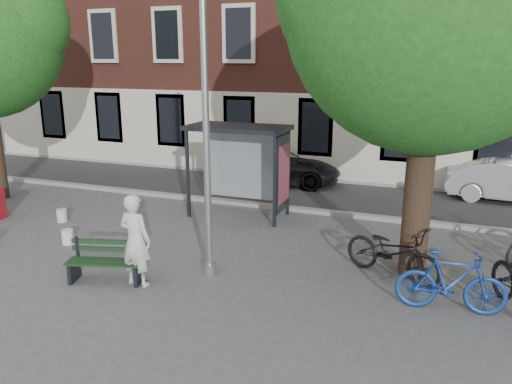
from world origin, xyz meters
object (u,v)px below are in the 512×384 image
Objects in this scene: bike_a at (392,252)px; painter at (135,240)px; bench at (107,263)px; car_dark at (279,167)px; bus_shelter at (252,151)px; bike_b at (451,282)px; lamppost at (206,144)px.

painter is at bearing 139.16° from bike_a.
bench is at bearing 10.79° from painter.
car_dark is at bearing -85.48° from painter.
bench is 0.76× the size of bike_a.
bus_shelter is 1.49× the size of bike_b.
lamppost reaches higher than painter.
bike_b is at bearing -165.27° from painter.
lamppost is 2.14× the size of bus_shelter.
bike_a is at bearing -150.95° from painter.
painter is at bearing -140.30° from lamppost.
bike_b is (1.13, -1.11, 0.01)m from bike_a.
bench is at bearing 167.43° from car_dark.
bike_b is at bearing -6.41° from bench.
bus_shelter reaches higher than car_dark.
lamppost is 1.39× the size of car_dark.
bike_b is at bearing -37.04° from bus_shelter.
lamppost is 3.19× the size of bike_b.
car_dark is at bearing 30.62° from bike_b.
lamppost reaches higher than bench.
painter is 0.89m from bench.
bike_a is (3.61, 1.18, -2.21)m from lamppost.
bus_shelter is 4.22m from car_dark.
painter reaches higher than bench.
bus_shelter is 5.49m from bench.
bench is 6.66m from bike_b.
bus_shelter is 1.31× the size of bike_a.
bench is at bearing 137.07° from bike_a.
car_dark is (0.06, 9.04, -0.34)m from painter.
lamppost is 4.40m from bike_a.
painter is 9.05m from car_dark.
painter is (-0.54, -5.06, -0.97)m from bus_shelter.
bike_b is (6.57, 1.09, 0.20)m from bench.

